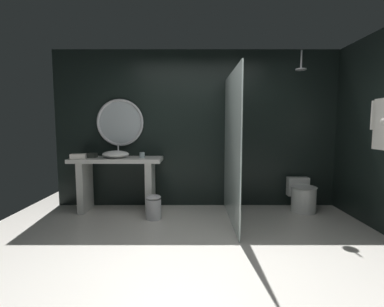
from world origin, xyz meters
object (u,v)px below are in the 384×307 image
Objects in this scene: folded_hand_towel at (79,156)px; tumbler_cup at (143,155)px; vessel_sink at (117,154)px; toilet at (304,196)px; rain_shower_head at (302,67)px; tissue_box at (94,155)px; waste_bin at (155,207)px; round_wall_mirror at (121,123)px.

tumbler_cup is at bearing 10.18° from folded_hand_towel.
vessel_sink reaches higher than toilet.
rain_shower_head reaches higher than vessel_sink.
waste_bin is (1.02, -0.41, -0.71)m from tissue_box.
round_wall_mirror reaches higher than toilet.
round_wall_mirror is at bearing 37.27° from folded_hand_towel.
folded_hand_towel is at bearing -134.62° from tissue_box.
waste_bin is 1.66× the size of folded_hand_towel.
tumbler_cup is 0.96m from folded_hand_towel.
rain_shower_head is (2.85, -0.31, 0.84)m from round_wall_mirror.
vessel_sink is 3.05m from toilet.
toilet is at bearing 15.35° from rain_shower_head.
vessel_sink reaches higher than folded_hand_towel.
rain_shower_head is at bearing 9.31° from waste_bin.
waste_bin is at bearing -12.06° from folded_hand_towel.
rain_shower_head reaches higher than waste_bin.
folded_hand_towel is (-1.18, 0.25, 0.72)m from waste_bin.
vessel_sink is 0.56m from folded_hand_towel.
folded_hand_towel is (-0.16, -0.16, 0.00)m from tissue_box.
folded_hand_towel is at bearing -142.73° from round_wall_mirror.
vessel_sink is at bearing -3.33° from tissue_box.
waste_bin is (-2.22, -0.36, -2.07)m from rain_shower_head.
folded_hand_towel reaches higher than tissue_box.
tumbler_cup is at bearing 118.56° from waste_bin.
tissue_box is 0.70m from round_wall_mirror.
toilet is (2.97, 0.00, -0.68)m from vessel_sink.
round_wall_mirror is at bearing 33.26° from tissue_box.
toilet is at bearing -0.59° from tumbler_cup.
rain_shower_head is at bearing -0.90° from tissue_box.
rain_shower_head is 3.06m from waste_bin.
tumbler_cup reaches higher than folded_hand_towel.
tumbler_cup is at bearing 0.49° from tissue_box.
folded_hand_towel reaches higher than waste_bin.
tumbler_cup is 0.66× the size of tissue_box.
tissue_box is 0.60× the size of folded_hand_towel.
rain_shower_head reaches higher than round_wall_mirror.
round_wall_mirror is 1.43× the size of toilet.
rain_shower_head is 1.36× the size of folded_hand_towel.
vessel_sink is at bearing -176.03° from tumbler_cup.
tissue_box is at bearing 176.67° from vessel_sink.
toilet is (2.96, -0.27, -1.18)m from round_wall_mirror.
tumbler_cup is 0.87m from waste_bin.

